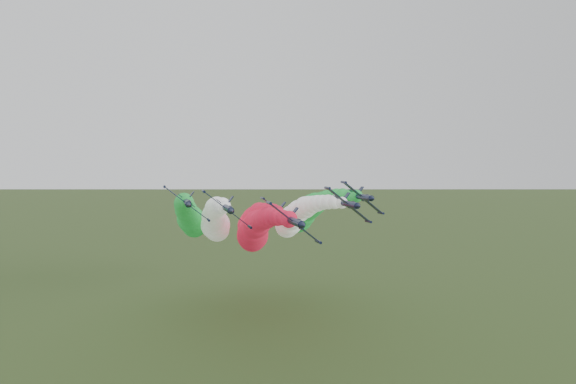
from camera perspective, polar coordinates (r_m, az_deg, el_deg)
name	(u,v)px	position (r m, az deg, el deg)	size (l,w,h in m)	color
jet_lead	(255,231)	(151.98, -3.39, -3.95)	(15.04, 90.05, 20.65)	#101732
jet_inner_left	(216,222)	(160.15, -7.38, -2.99)	(14.62, 89.63, 20.23)	#101732
jet_inner_right	(294,218)	(164.89, 0.60, -2.65)	(14.56, 89.57, 20.16)	#101732
jet_outer_left	(190,217)	(168.41, -9.92, -2.54)	(14.78, 89.79, 20.39)	#101732
jet_outer_right	(306,212)	(174.75, 1.88, -2.08)	(14.82, 89.83, 20.43)	#101732
jet_trail	(253,223)	(176.34, -3.59, -3.17)	(14.65, 89.66, 20.26)	#101732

